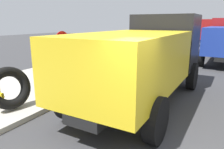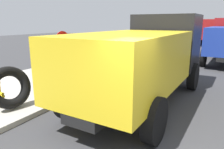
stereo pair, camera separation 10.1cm
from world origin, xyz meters
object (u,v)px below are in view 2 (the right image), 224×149
(stop_sign, at_px, (63,50))
(dump_truck_green, at_px, (215,31))
(loose_tire, at_px, (10,88))
(dump_truck_yellow, at_px, (146,55))

(stop_sign, relative_size, dump_truck_green, 0.32)
(loose_tire, distance_m, dump_truck_green, 25.12)
(loose_tire, relative_size, stop_sign, 0.57)
(loose_tire, xyz_separation_m, stop_sign, (1.99, -0.36, 0.91))
(loose_tire, relative_size, dump_truck_yellow, 0.18)
(stop_sign, relative_size, dump_truck_yellow, 0.32)
(loose_tire, bearing_deg, dump_truck_yellow, -45.78)
(loose_tire, xyz_separation_m, dump_truck_yellow, (3.04, -3.12, 0.81))
(loose_tire, distance_m, stop_sign, 2.21)
(loose_tire, bearing_deg, stop_sign, -10.21)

